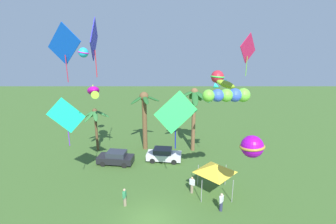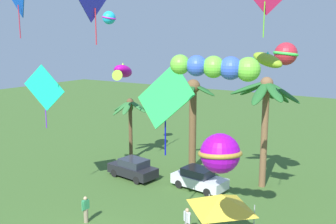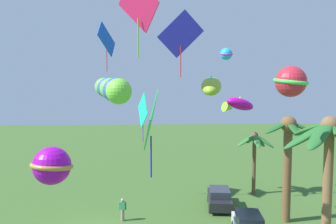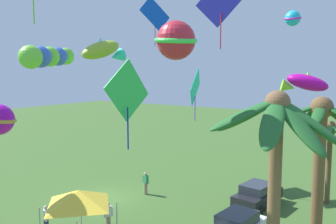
# 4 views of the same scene
# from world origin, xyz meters

# --- Properties ---
(palm_tree_0) EXTENTS (3.59, 3.81, 7.39)m
(palm_tree_0) POSITION_xyz_m (-1.57, 13.30, 5.18)
(palm_tree_0) COLOR brown
(palm_tree_0) RESTS_ON ground
(palm_tree_1) EXTENTS (3.53, 3.34, 5.45)m
(palm_tree_1) POSITION_xyz_m (-7.54, 12.83, 4.24)
(palm_tree_1) COLOR brown
(palm_tree_1) RESTS_ON ground
(palm_tree_2) EXTENTS (4.89, 4.69, 7.93)m
(palm_tree_2) POSITION_xyz_m (4.44, 12.90, 6.22)
(palm_tree_2) COLOR brown
(palm_tree_2) RESTS_ON ground
(parked_car_0) EXTENTS (4.09, 2.19, 1.51)m
(parked_car_0) POSITION_xyz_m (-4.48, 9.22, 0.75)
(parked_car_0) COLOR black
(parked_car_0) RESTS_ON ground
(spectator_1) EXTENTS (0.27, 0.55, 1.59)m
(spectator_1) POSITION_xyz_m (-2.25, 1.92, 0.81)
(spectator_1) COLOR gray
(spectator_1) RESTS_ON ground
(kite_diamond_0) EXTENTS (1.68, 1.65, 3.20)m
(kite_diamond_0) POSITION_xyz_m (7.34, 3.43, 12.60)
(kite_diamond_0) COLOR #D41D53
(kite_ball_1) EXTENTS (2.41, 2.41, 1.54)m
(kite_ball_1) POSITION_xyz_m (7.08, -0.11, 6.22)
(kite_ball_1) COLOR #9F0CB8
(kite_tube_2) EXTENTS (3.77, 1.95, 1.14)m
(kite_tube_2) POSITION_xyz_m (5.80, 2.20, 9.30)
(kite_tube_2) COLOR #71D83A
(kite_ball_3) EXTENTS (2.09, 2.09, 1.34)m
(kite_ball_3) POSITION_xyz_m (6.47, 9.96, 9.64)
(kite_ball_3) COLOR red
(kite_fish_4) EXTENTS (2.13, 1.23, 1.12)m
(kite_fish_4) POSITION_xyz_m (6.45, 6.51, 9.42)
(kite_fish_4) COLOR #8EB528
(kite_diamond_5) EXTENTS (2.55, 1.04, 3.76)m
(kite_diamond_5) POSITION_xyz_m (-5.29, 0.59, 12.91)
(kite_diamond_5) COLOR blue
(kite_diamond_6) EXTENTS (3.66, 0.86, 5.04)m
(kite_diamond_6) POSITION_xyz_m (1.95, 3.93, 7.44)
(kite_diamond_6) COLOR #2FCB59
(kite_diamond_7) EXTENTS (0.45, 3.62, 5.06)m
(kite_diamond_7) POSITION_xyz_m (-4.99, 6.21, 13.28)
(kite_diamond_7) COLOR #332FD6
(kite_ball_8) EXTENTS (1.28, 1.27, 1.01)m
(kite_ball_8) POSITION_xyz_m (-7.36, 10.26, 12.08)
(kite_ball_8) COLOR #1FBEEC
(kite_fish_9) EXTENTS (2.28, 3.26, 1.58)m
(kite_fish_9) POSITION_xyz_m (-6.98, 11.27, 7.88)
(kite_fish_9) COLOR #C20CA0
(kite_diamond_10) EXTENTS (2.86, 0.85, 4.10)m
(kite_diamond_10) POSITION_xyz_m (-6.85, 3.27, 7.38)
(kite_diamond_10) COLOR #15DBA0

